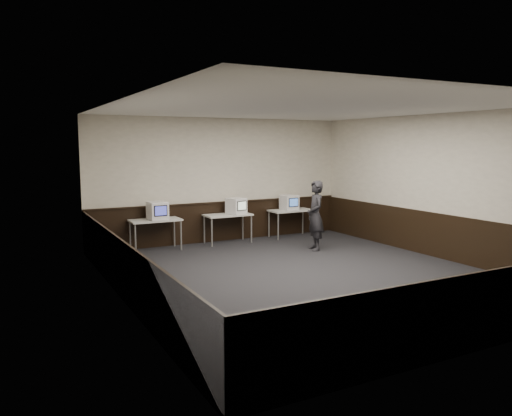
{
  "coord_description": "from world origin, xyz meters",
  "views": [
    {
      "loc": [
        -5.24,
        -7.91,
        2.53
      ],
      "look_at": [
        -0.24,
        1.6,
        1.15
      ],
      "focal_mm": 35.0,
      "sensor_mm": 36.0,
      "label": 1
    }
  ],
  "objects_px": {
    "emac_right": "(289,202)",
    "desk_left": "(155,222)",
    "emac_center": "(236,206)",
    "emac_left": "(157,211)",
    "desk_center": "(228,217)",
    "desk_right": "(291,212)",
    "person": "(315,216)"
  },
  "relations": [
    {
      "from": "emac_right",
      "to": "desk_left",
      "type": "bearing_deg",
      "value": 178.17
    },
    {
      "from": "desk_left",
      "to": "emac_center",
      "type": "height_order",
      "value": "emac_center"
    },
    {
      "from": "desk_left",
      "to": "emac_left",
      "type": "bearing_deg",
      "value": -50.34
    },
    {
      "from": "desk_center",
      "to": "emac_center",
      "type": "xyz_separation_m",
      "value": [
        0.23,
        -0.02,
        0.28
      ]
    },
    {
      "from": "desk_right",
      "to": "emac_center",
      "type": "xyz_separation_m",
      "value": [
        -1.67,
        -0.02,
        0.28
      ]
    },
    {
      "from": "emac_left",
      "to": "emac_right",
      "type": "bearing_deg",
      "value": -1.76
    },
    {
      "from": "person",
      "to": "desk_center",
      "type": "bearing_deg",
      "value": -122.89
    },
    {
      "from": "emac_left",
      "to": "desk_right",
      "type": "bearing_deg",
      "value": -2.12
    },
    {
      "from": "emac_left",
      "to": "emac_center",
      "type": "distance_m",
      "value": 2.09
    },
    {
      "from": "emac_left",
      "to": "person",
      "type": "distance_m",
      "value": 3.76
    },
    {
      "from": "desk_left",
      "to": "desk_right",
      "type": "distance_m",
      "value": 3.8
    },
    {
      "from": "desk_center",
      "to": "desk_left",
      "type": "bearing_deg",
      "value": 180.0
    },
    {
      "from": "emac_left",
      "to": "emac_center",
      "type": "xyz_separation_m",
      "value": [
        2.09,
        0.04,
        -0.01
      ]
    },
    {
      "from": "emac_left",
      "to": "emac_right",
      "type": "distance_m",
      "value": 3.71
    },
    {
      "from": "desk_center",
      "to": "desk_right",
      "type": "bearing_deg",
      "value": 0.0
    },
    {
      "from": "emac_right",
      "to": "emac_center",
      "type": "bearing_deg",
      "value": 179.2
    },
    {
      "from": "desk_left",
      "to": "emac_left",
      "type": "relative_size",
      "value": 2.49
    },
    {
      "from": "desk_right",
      "to": "emac_center",
      "type": "relative_size",
      "value": 2.28
    },
    {
      "from": "desk_right",
      "to": "emac_right",
      "type": "xyz_separation_m",
      "value": [
        -0.05,
        0.02,
        0.27
      ]
    },
    {
      "from": "desk_center",
      "to": "person",
      "type": "height_order",
      "value": "person"
    },
    {
      "from": "desk_center",
      "to": "emac_right",
      "type": "xyz_separation_m",
      "value": [
        1.85,
        0.02,
        0.27
      ]
    },
    {
      "from": "desk_right",
      "to": "person",
      "type": "distance_m",
      "value": 1.79
    },
    {
      "from": "desk_right",
      "to": "emac_left",
      "type": "bearing_deg",
      "value": -179.18
    },
    {
      "from": "desk_center",
      "to": "emac_center",
      "type": "distance_m",
      "value": 0.36
    },
    {
      "from": "emac_left",
      "to": "emac_center",
      "type": "bearing_deg",
      "value": -1.91
    },
    {
      "from": "emac_right",
      "to": "desk_right",
      "type": "bearing_deg",
      "value": -27.33
    },
    {
      "from": "desk_center",
      "to": "emac_right",
      "type": "relative_size",
      "value": 2.66
    },
    {
      "from": "emac_center",
      "to": "person",
      "type": "height_order",
      "value": "person"
    },
    {
      "from": "desk_right",
      "to": "emac_center",
      "type": "distance_m",
      "value": 1.69
    },
    {
      "from": "desk_left",
      "to": "emac_left",
      "type": "xyz_separation_m",
      "value": [
        0.04,
        -0.05,
        0.29
      ]
    },
    {
      "from": "desk_right",
      "to": "person",
      "type": "bearing_deg",
      "value": -102.79
    },
    {
      "from": "emac_center",
      "to": "desk_right",
      "type": "bearing_deg",
      "value": -15.95
    }
  ]
}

